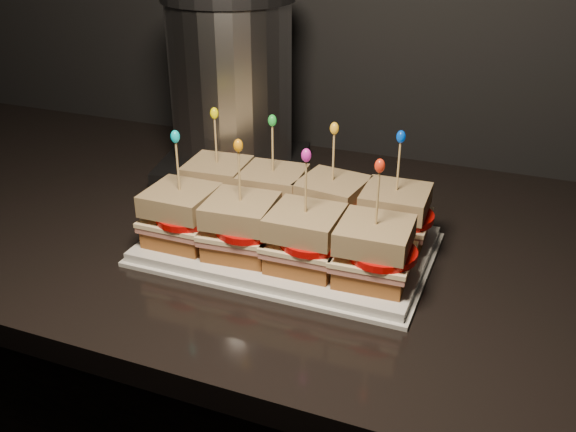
% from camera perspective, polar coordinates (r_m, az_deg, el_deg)
% --- Properties ---
extents(granite_slab, '(2.59, 0.71, 0.03)m').
position_cam_1_polar(granite_slab, '(0.93, 8.11, -3.35)').
color(granite_slab, black).
rests_on(granite_slab, cabinet).
extents(platter, '(0.38, 0.23, 0.02)m').
position_cam_1_polar(platter, '(0.89, 0.00, -2.64)').
color(platter, white).
rests_on(platter, granite_slab).
extents(platter_rim, '(0.39, 0.25, 0.01)m').
position_cam_1_polar(platter_rim, '(0.90, 0.00, -2.98)').
color(platter_rim, white).
rests_on(platter_rim, granite_slab).
extents(sandwich_0_bread_bot, '(0.09, 0.09, 0.02)m').
position_cam_1_polar(sandwich_0_bread_bot, '(0.98, -6.16, 1.27)').
color(sandwich_0_bread_bot, brown).
rests_on(sandwich_0_bread_bot, platter).
extents(sandwich_0_ham, '(0.10, 0.10, 0.01)m').
position_cam_1_polar(sandwich_0_ham, '(0.97, -6.20, 2.11)').
color(sandwich_0_ham, '#BB6D61').
rests_on(sandwich_0_ham, sandwich_0_bread_bot).
extents(sandwich_0_cheese, '(0.10, 0.10, 0.01)m').
position_cam_1_polar(sandwich_0_cheese, '(0.97, -6.22, 2.49)').
color(sandwich_0_cheese, '#FFE4AB').
rests_on(sandwich_0_cheese, sandwich_0_ham).
extents(sandwich_0_tomato, '(0.08, 0.08, 0.01)m').
position_cam_1_polar(sandwich_0_tomato, '(0.96, -5.77, 2.66)').
color(sandwich_0_tomato, '#C50806').
rests_on(sandwich_0_tomato, sandwich_0_cheese).
extents(sandwich_0_bread_top, '(0.09, 0.09, 0.03)m').
position_cam_1_polar(sandwich_0_bread_top, '(0.96, -6.30, 3.95)').
color(sandwich_0_bread_top, '#4D2911').
rests_on(sandwich_0_bread_top, sandwich_0_tomato).
extents(sandwich_0_pick, '(0.00, 0.00, 0.09)m').
position_cam_1_polar(sandwich_0_pick, '(0.94, -6.43, 6.46)').
color(sandwich_0_pick, tan).
rests_on(sandwich_0_pick, sandwich_0_bread_top).
extents(sandwich_0_frill, '(0.01, 0.01, 0.02)m').
position_cam_1_polar(sandwich_0_frill, '(0.93, -6.57, 9.07)').
color(sandwich_0_frill, '#FAEA01').
rests_on(sandwich_0_frill, sandwich_0_pick).
extents(sandwich_1_bread_bot, '(0.09, 0.09, 0.02)m').
position_cam_1_polar(sandwich_1_bread_bot, '(0.94, -1.32, 0.42)').
color(sandwich_1_bread_bot, brown).
rests_on(sandwich_1_bread_bot, platter).
extents(sandwich_1_ham, '(0.10, 0.10, 0.01)m').
position_cam_1_polar(sandwich_1_ham, '(0.94, -1.33, 1.29)').
color(sandwich_1_ham, '#BB6D61').
rests_on(sandwich_1_ham, sandwich_1_bread_bot).
extents(sandwich_1_cheese, '(0.10, 0.10, 0.01)m').
position_cam_1_polar(sandwich_1_cheese, '(0.93, -1.33, 1.68)').
color(sandwich_1_cheese, '#FFE4AB').
rests_on(sandwich_1_cheese, sandwich_1_ham).
extents(sandwich_1_tomato, '(0.08, 0.08, 0.01)m').
position_cam_1_polar(sandwich_1_tomato, '(0.92, -0.80, 1.84)').
color(sandwich_1_tomato, '#C50806').
rests_on(sandwich_1_tomato, sandwich_1_cheese).
extents(sandwich_1_bread_top, '(0.09, 0.09, 0.03)m').
position_cam_1_polar(sandwich_1_bread_top, '(0.92, -1.35, 3.18)').
color(sandwich_1_bread_top, '#4D2911').
rests_on(sandwich_1_bread_top, sandwich_1_tomato).
extents(sandwich_1_pick, '(0.00, 0.00, 0.09)m').
position_cam_1_polar(sandwich_1_pick, '(0.91, -1.38, 5.78)').
color(sandwich_1_pick, tan).
rests_on(sandwich_1_pick, sandwich_1_bread_top).
extents(sandwich_1_frill, '(0.01, 0.01, 0.02)m').
position_cam_1_polar(sandwich_1_frill, '(0.89, -1.41, 8.49)').
color(sandwich_1_frill, green).
rests_on(sandwich_1_frill, sandwich_1_pick).
extents(sandwich_2_bread_bot, '(0.10, 0.10, 0.02)m').
position_cam_1_polar(sandwich_2_bread_bot, '(0.91, 3.86, -0.50)').
color(sandwich_2_bread_bot, brown).
rests_on(sandwich_2_bread_bot, platter).
extents(sandwich_2_ham, '(0.10, 0.10, 0.01)m').
position_cam_1_polar(sandwich_2_ham, '(0.91, 3.89, 0.39)').
color(sandwich_2_ham, '#BB6D61').
rests_on(sandwich_2_ham, sandwich_2_bread_bot).
extents(sandwich_2_cheese, '(0.11, 0.10, 0.01)m').
position_cam_1_polar(sandwich_2_cheese, '(0.90, 3.90, 0.79)').
color(sandwich_2_cheese, '#FFE4AB').
rests_on(sandwich_2_cheese, sandwich_2_ham).
extents(sandwich_2_tomato, '(0.08, 0.08, 0.01)m').
position_cam_1_polar(sandwich_2_tomato, '(0.89, 4.53, 0.94)').
color(sandwich_2_tomato, '#C50806').
rests_on(sandwich_2_tomato, sandwich_2_cheese).
extents(sandwich_2_bread_top, '(0.10, 0.10, 0.03)m').
position_cam_1_polar(sandwich_2_bread_top, '(0.89, 3.96, 2.33)').
color(sandwich_2_bread_top, '#4D2911').
rests_on(sandwich_2_bread_top, sandwich_2_tomato).
extents(sandwich_2_pick, '(0.00, 0.00, 0.09)m').
position_cam_1_polar(sandwich_2_pick, '(0.88, 4.05, 5.00)').
color(sandwich_2_pick, tan).
rests_on(sandwich_2_pick, sandwich_2_bread_top).
extents(sandwich_2_frill, '(0.01, 0.01, 0.02)m').
position_cam_1_polar(sandwich_2_frill, '(0.86, 4.14, 7.78)').
color(sandwich_2_frill, '#F2AC21').
rests_on(sandwich_2_frill, sandwich_2_pick).
extents(sandwich_3_bread_bot, '(0.09, 0.09, 0.02)m').
position_cam_1_polar(sandwich_3_bread_bot, '(0.89, 9.32, -1.46)').
color(sandwich_3_bread_bot, brown).
rests_on(sandwich_3_bread_bot, platter).
extents(sandwich_3_ham, '(0.10, 0.09, 0.01)m').
position_cam_1_polar(sandwich_3_ham, '(0.89, 9.39, -0.56)').
color(sandwich_3_ham, '#BB6D61').
rests_on(sandwich_3_ham, sandwich_3_bread_bot).
extents(sandwich_3_cheese, '(0.10, 0.09, 0.01)m').
position_cam_1_polar(sandwich_3_cheese, '(0.88, 9.42, -0.16)').
color(sandwich_3_cheese, '#FFE4AB').
rests_on(sandwich_3_cheese, sandwich_3_ham).
extents(sandwich_3_tomato, '(0.08, 0.08, 0.01)m').
position_cam_1_polar(sandwich_3_tomato, '(0.87, 10.13, -0.01)').
color(sandwich_3_tomato, '#C50806').
rests_on(sandwich_3_tomato, sandwich_3_cheese).
extents(sandwich_3_bread_top, '(0.09, 0.09, 0.03)m').
position_cam_1_polar(sandwich_3_bread_top, '(0.87, 9.55, 1.41)').
color(sandwich_3_bread_top, '#4D2911').
rests_on(sandwich_3_bread_top, sandwich_3_tomato).
extents(sandwich_3_pick, '(0.00, 0.00, 0.09)m').
position_cam_1_polar(sandwich_3_pick, '(0.86, 9.77, 4.12)').
color(sandwich_3_pick, tan).
rests_on(sandwich_3_pick, sandwich_3_bread_top).
extents(sandwich_3_frill, '(0.01, 0.01, 0.02)m').
position_cam_1_polar(sandwich_3_frill, '(0.84, 10.01, 6.96)').
color(sandwich_3_frill, '#023DCD').
rests_on(sandwich_3_frill, sandwich_3_pick).
extents(sandwich_4_bread_bot, '(0.08, 0.08, 0.02)m').
position_cam_1_polar(sandwich_4_bread_bot, '(0.90, -9.31, -1.44)').
color(sandwich_4_bread_bot, brown).
rests_on(sandwich_4_bread_bot, platter).
extents(sandwich_4_ham, '(0.09, 0.09, 0.01)m').
position_cam_1_polar(sandwich_4_ham, '(0.89, -9.39, -0.54)').
color(sandwich_4_ham, '#BB6D61').
rests_on(sandwich_4_ham, sandwich_4_bread_bot).
extents(sandwich_4_cheese, '(0.09, 0.09, 0.01)m').
position_cam_1_polar(sandwich_4_cheese, '(0.88, -9.42, -0.14)').
color(sandwich_4_cheese, '#FFE4AB').
rests_on(sandwich_4_cheese, sandwich_4_ham).
extents(sandwich_4_tomato, '(0.08, 0.08, 0.01)m').
position_cam_1_polar(sandwich_4_tomato, '(0.87, -8.97, 0.01)').
color(sandwich_4_tomato, '#C50806').
rests_on(sandwich_4_tomato, sandwich_4_cheese).
extents(sandwich_4_bread_top, '(0.09, 0.09, 0.03)m').
position_cam_1_polar(sandwich_4_bread_top, '(0.87, -9.55, 1.42)').
color(sandwich_4_bread_top, '#4D2911').
rests_on(sandwich_4_bread_top, sandwich_4_tomato).
extents(sandwich_4_pick, '(0.00, 0.00, 0.09)m').
position_cam_1_polar(sandwich_4_pick, '(0.86, -9.77, 4.13)').
color(sandwich_4_pick, tan).
rests_on(sandwich_4_pick, sandwich_4_bread_top).
extents(sandwich_4_frill, '(0.01, 0.01, 0.02)m').
position_cam_1_polar(sandwich_4_frill, '(0.84, -10.00, 6.97)').
color(sandwich_4_frill, '#05BCC6').
rests_on(sandwich_4_frill, sandwich_4_pick).
extents(sandwich_5_bread_bot, '(0.09, 0.09, 0.02)m').
position_cam_1_polar(sandwich_5_bread_bot, '(0.86, -4.13, -2.50)').
color(sandwich_5_bread_bot, brown).
rests_on(sandwich_5_bread_bot, platter).
extents(sandwich_5_ham, '(0.10, 0.10, 0.01)m').
position_cam_1_polar(sandwich_5_ham, '(0.85, -4.16, -1.57)').
color(sandwich_5_ham, '#BB6D61').
rests_on(sandwich_5_ham, sandwich_5_bread_bot).
extents(sandwich_5_cheese, '(0.10, 0.10, 0.01)m').
position_cam_1_polar(sandwich_5_cheese, '(0.85, -4.18, -1.15)').
color(sandwich_5_cheese, '#FFE4AB').
rests_on(sandwich_5_cheese, sandwich_5_ham).
extents(sandwich_5_tomato, '(0.08, 0.08, 0.01)m').
position_cam_1_polar(sandwich_5_tomato, '(0.83, -3.63, -1.01)').
color(sandwich_5_tomato, '#C50806').
rests_on(sandwich_5_tomato, sandwich_5_cheese).
extents(sandwich_5_bread_top, '(0.09, 0.09, 0.03)m').
position_cam_1_polar(sandwich_5_bread_top, '(0.83, -4.24, 0.47)').
color(sandwich_5_bread_top, '#4D2911').
rests_on(sandwich_5_bread_top, sandwich_5_tomato).
extents(sandwich_5_pick, '(0.00, 0.00, 0.09)m').
position_cam_1_polar(sandwich_5_pick, '(0.82, -4.34, 3.30)').
color(sandwich_5_pick, tan).
rests_on(sandwich_5_pick, sandwich_5_bread_top).
extents(sandwich_5_frill, '(0.01, 0.01, 0.02)m').
position_cam_1_polar(sandwich_5_frill, '(0.80, -4.45, 6.27)').
color(sandwich_5_frill, orange).
rests_on(sandwich_5_frill, sandwich_5_pick).
extents(sandwich_6_bread_bot, '(0.09, 0.09, 0.02)m').
position_cam_1_polar(sandwich_6_bread_bot, '(0.83, 1.51, -3.63)').
color(sandwich_6_bread_bot, brown).
rests_on(sandwich_6_bread_bot, platter).
extents(sandwich_6_ham, '(0.09, 0.09, 0.01)m').
position_cam_1_polar(sandwich_6_ham, '(0.82, 1.52, -2.67)').
color(sandwich_6_ham, '#BB6D61').
rests_on(sandwich_6_ham, sandwich_6_bread_bot).
extents(sandwich_6_cheese, '(0.10, 0.09, 0.01)m').
position_cam_1_polar(sandwich_6_cheese, '(0.81, 1.53, -2.24)').
color(sandwich_6_cheese, '#FFE4AB').
rests_on(sandwich_6_cheese, sandwich_6_ham).
extents(sandwich_6_tomato, '(0.08, 0.08, 0.01)m').
position_cam_1_polar(sandwich_6_tomato, '(0.80, 2.19, -2.11)').
color(sandwich_6_tomato, '#C50806').
rests_on(sandwich_6_tomato, sandwich_6_cheese).
extents(sandwich_6_bread_top, '(0.09, 0.09, 0.03)m').
position_cam_1_polar(sandwich_6_bread_top, '(0.80, 1.55, -0.57)').
color(sandwich_6_bread_top, '#4D2911').
rests_on(sandwich_6_bread_top, sandwich_6_tomato).
extents(sandwich_6_pick, '(0.00, 0.00, 0.09)m').
position_cam_1_polar(sandwich_6_pick, '(0.78, 1.59, 2.35)').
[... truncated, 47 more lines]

